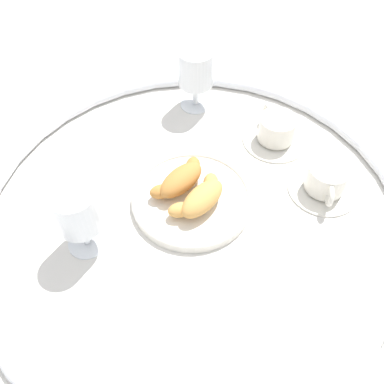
{
  "coord_description": "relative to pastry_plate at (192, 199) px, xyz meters",
  "views": [
    {
      "loc": [
        -0.2,
        -0.42,
        0.66
      ],
      "look_at": [
        0.01,
        0.03,
        0.03
      ],
      "focal_mm": 40.99,
      "sensor_mm": 36.0,
      "label": 1
    }
  ],
  "objects": [
    {
      "name": "ground_plane",
      "position": [
        -0.01,
        -0.03,
        -0.01
      ],
      "size": [
        2.2,
        2.2,
        0.0
      ],
      "primitive_type": "plane",
      "color": "silver"
    },
    {
      "name": "table_chrome_rim",
      "position": [
        -0.01,
        -0.03,
        0.0
      ],
      "size": [
        0.79,
        0.79,
        0.02
      ],
      "primitive_type": "torus",
      "color": "silver",
      "rests_on": "ground_plane"
    },
    {
      "name": "pastry_plate",
      "position": [
        0.0,
        0.0,
        0.0
      ],
      "size": [
        0.23,
        0.23,
        0.02
      ],
      "color": "silver",
      "rests_on": "ground_plane"
    },
    {
      "name": "croissant_large",
      "position": [
        0.01,
        -0.02,
        0.03
      ],
      "size": [
        0.12,
        0.1,
        0.04
      ],
      "color": "#D6994C",
      "rests_on": "pastry_plate"
    },
    {
      "name": "croissant_small",
      "position": [
        -0.01,
        0.03,
        0.03
      ],
      "size": [
        0.13,
        0.1,
        0.04
      ],
      "color": "#BC7A38",
      "rests_on": "pastry_plate"
    },
    {
      "name": "coffee_cup_near",
      "position": [
        0.23,
        0.07,
        0.02
      ],
      "size": [
        0.14,
        0.14,
        0.06
      ],
      "color": "silver",
      "rests_on": "ground_plane"
    },
    {
      "name": "coffee_cup_far",
      "position": [
        0.24,
        -0.08,
        0.02
      ],
      "size": [
        0.14,
        0.14,
        0.06
      ],
      "color": "silver",
      "rests_on": "ground_plane"
    },
    {
      "name": "juice_glass_left",
      "position": [
        0.13,
        0.25,
        0.09
      ],
      "size": [
        0.08,
        0.08,
        0.14
      ],
      "color": "white",
      "rests_on": "ground_plane"
    },
    {
      "name": "juice_glass_right",
      "position": [
        -0.21,
        -0.0,
        0.08
      ],
      "size": [
        0.08,
        0.08,
        0.14
      ],
      "color": "white",
      "rests_on": "ground_plane"
    }
  ]
}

